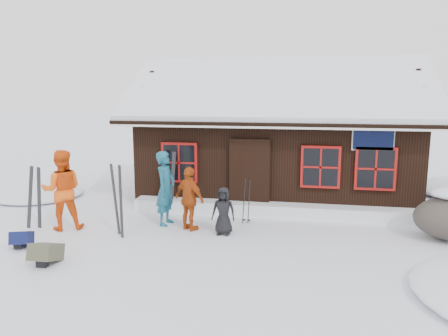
{
  "coord_description": "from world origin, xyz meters",
  "views": [
    {
      "loc": [
        2.43,
        -9.27,
        3.37
      ],
      "look_at": [
        0.25,
        2.07,
        1.3
      ],
      "focal_mm": 35.0,
      "sensor_mm": 36.0,
      "label": 1
    }
  ],
  "objects_px": {
    "skier_orange_left": "(62,190)",
    "skier_orange_right": "(190,199)",
    "backpack_olive": "(46,256)",
    "skier_crouched": "(223,211)",
    "ski_poles": "(246,202)",
    "ski_pair_left": "(35,199)",
    "backpack_blue": "(22,241)",
    "skier_teal": "(166,188)"
  },
  "relations": [
    {
      "from": "ski_pair_left",
      "to": "skier_teal",
      "type": "bearing_deg",
      "value": 22.09
    },
    {
      "from": "ski_pair_left",
      "to": "backpack_blue",
      "type": "distance_m",
      "value": 1.49
    },
    {
      "from": "skier_orange_right",
      "to": "skier_crouched",
      "type": "height_order",
      "value": "skier_orange_right"
    },
    {
      "from": "skier_crouched",
      "to": "backpack_olive",
      "type": "bearing_deg",
      "value": -140.69
    },
    {
      "from": "ski_poles",
      "to": "backpack_blue",
      "type": "relative_size",
      "value": 2.33
    },
    {
      "from": "skier_teal",
      "to": "ski_poles",
      "type": "distance_m",
      "value": 2.08
    },
    {
      "from": "skier_orange_right",
      "to": "skier_crouched",
      "type": "bearing_deg",
      "value": -159.19
    },
    {
      "from": "backpack_olive",
      "to": "skier_orange_left",
      "type": "bearing_deg",
      "value": 110.24
    },
    {
      "from": "skier_orange_left",
      "to": "ski_pair_left",
      "type": "bearing_deg",
      "value": -19.36
    },
    {
      "from": "skier_orange_right",
      "to": "backpack_blue",
      "type": "relative_size",
      "value": 3.07
    },
    {
      "from": "ski_poles",
      "to": "backpack_blue",
      "type": "distance_m",
      "value": 5.27
    },
    {
      "from": "skier_orange_right",
      "to": "ski_poles",
      "type": "height_order",
      "value": "skier_orange_right"
    },
    {
      "from": "skier_crouched",
      "to": "backpack_blue",
      "type": "distance_m",
      "value": 4.48
    },
    {
      "from": "ski_pair_left",
      "to": "backpack_blue",
      "type": "bearing_deg",
      "value": -63.08
    },
    {
      "from": "skier_crouched",
      "to": "skier_teal",
      "type": "bearing_deg",
      "value": 163.53
    },
    {
      "from": "skier_orange_right",
      "to": "ski_poles",
      "type": "distance_m",
      "value": 1.53
    },
    {
      "from": "skier_crouched",
      "to": "ski_poles",
      "type": "distance_m",
      "value": 1.05
    },
    {
      "from": "skier_orange_right",
      "to": "skier_crouched",
      "type": "distance_m",
      "value": 0.9
    },
    {
      "from": "skier_orange_left",
      "to": "skier_crouched",
      "type": "xyz_separation_m",
      "value": [
        3.92,
        0.34,
        -0.41
      ]
    },
    {
      "from": "backpack_blue",
      "to": "backpack_olive",
      "type": "relative_size",
      "value": 0.84
    },
    {
      "from": "skier_crouched",
      "to": "skier_orange_right",
      "type": "bearing_deg",
      "value": 170.73
    },
    {
      "from": "skier_orange_right",
      "to": "skier_crouched",
      "type": "relative_size",
      "value": 1.37
    },
    {
      "from": "ski_poles",
      "to": "ski_pair_left",
      "type": "bearing_deg",
      "value": -164.63
    },
    {
      "from": "skier_orange_left",
      "to": "skier_orange_right",
      "type": "xyz_separation_m",
      "value": [
        3.06,
        0.5,
        -0.2
      ]
    },
    {
      "from": "skier_crouched",
      "to": "ski_pair_left",
      "type": "height_order",
      "value": "ski_pair_left"
    },
    {
      "from": "backpack_olive",
      "to": "skier_crouched",
      "type": "bearing_deg",
      "value": 36.24
    },
    {
      "from": "skier_orange_left",
      "to": "backpack_blue",
      "type": "distance_m",
      "value": 1.6
    },
    {
      "from": "ski_pair_left",
      "to": "ski_poles",
      "type": "relative_size",
      "value": 1.35
    },
    {
      "from": "skier_orange_right",
      "to": "ski_pair_left",
      "type": "height_order",
      "value": "skier_orange_right"
    },
    {
      "from": "skier_teal",
      "to": "skier_orange_left",
      "type": "xyz_separation_m",
      "value": [
        -2.35,
        -0.84,
        0.04
      ]
    },
    {
      "from": "skier_orange_right",
      "to": "ski_poles",
      "type": "relative_size",
      "value": 1.31
    },
    {
      "from": "skier_orange_left",
      "to": "backpack_blue",
      "type": "height_order",
      "value": "skier_orange_left"
    },
    {
      "from": "skier_teal",
      "to": "skier_orange_left",
      "type": "distance_m",
      "value": 2.49
    },
    {
      "from": "skier_crouched",
      "to": "backpack_olive",
      "type": "height_order",
      "value": "skier_crouched"
    },
    {
      "from": "skier_orange_right",
      "to": "ski_pair_left",
      "type": "relative_size",
      "value": 0.97
    },
    {
      "from": "skier_teal",
      "to": "skier_crouched",
      "type": "distance_m",
      "value": 1.69
    },
    {
      "from": "backpack_olive",
      "to": "skier_orange_right",
      "type": "bearing_deg",
      "value": 47.43
    },
    {
      "from": "skier_orange_left",
      "to": "ski_poles",
      "type": "distance_m",
      "value": 4.55
    },
    {
      "from": "skier_teal",
      "to": "backpack_olive",
      "type": "xyz_separation_m",
      "value": [
        -1.49,
        -2.92,
        -0.77
      ]
    },
    {
      "from": "skier_orange_right",
      "to": "backpack_olive",
      "type": "distance_m",
      "value": 3.45
    },
    {
      "from": "skier_orange_left",
      "to": "backpack_blue",
      "type": "bearing_deg",
      "value": 55.46
    },
    {
      "from": "skier_teal",
      "to": "ski_pair_left",
      "type": "xyz_separation_m",
      "value": [
        -3.05,
        -0.91,
        -0.18
      ]
    }
  ]
}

